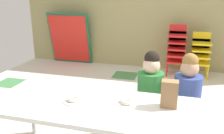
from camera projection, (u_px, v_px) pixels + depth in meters
name	position (u px, v px, depth m)	size (l,w,h in m)	color
ground_plane	(130.00, 131.00, 2.67)	(5.54, 5.01, 0.02)	silver
back_wall	(157.00, 4.00, 4.60)	(5.54, 0.10, 2.54)	tan
craft_table	(110.00, 111.00, 1.94)	(2.03, 0.71, 0.59)	white
seated_child_near_camera	(150.00, 87.00, 2.40)	(0.32, 0.31, 0.92)	red
seated_child_middle_seat	(187.00, 91.00, 2.31)	(0.32, 0.31, 0.92)	red
kid_chair_red_stack	(177.00, 47.00, 4.36)	(0.32, 0.30, 0.92)	red
kid_chair_yellow_stack	(201.00, 52.00, 4.27)	(0.32, 0.30, 0.80)	yellow
folded_activity_table	(70.00, 39.00, 5.08)	(0.90, 0.29, 1.09)	#19724C
paper_bag_brown	(169.00, 94.00, 1.88)	(0.13, 0.09, 0.22)	#9E754C
paper_plate_near_edge	(74.00, 101.00, 2.00)	(0.18, 0.18, 0.01)	white
paper_plate_center_table	(122.00, 101.00, 2.01)	(0.18, 0.18, 0.01)	white
donut_powdered_on_plate	(74.00, 99.00, 2.00)	(0.11, 0.11, 0.03)	white
donut_powdered_loose	(127.00, 101.00, 1.97)	(0.12, 0.12, 0.04)	white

